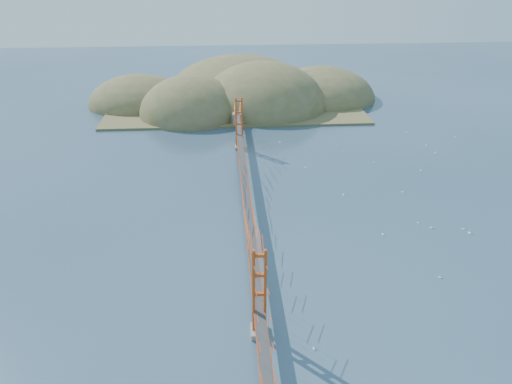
{
  "coord_description": "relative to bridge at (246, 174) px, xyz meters",
  "views": [
    {
      "loc": [
        -3.48,
        -75.21,
        41.16
      ],
      "look_at": [
        1.67,
        0.0,
        3.79
      ],
      "focal_mm": 35.0,
      "sensor_mm": 36.0,
      "label": 1
    }
  ],
  "objects": [
    {
      "name": "sailboat_17",
      "position": [
        51.72,
        33.44,
        -6.87
      ],
      "size": [
        0.51,
        0.48,
        0.58
      ],
      "color": "white",
      "rests_on": "ground"
    },
    {
      "name": "sailboat_0",
      "position": [
        18.19,
        5.03,
        -6.87
      ],
      "size": [
        0.44,
        0.51,
        0.58
      ],
      "color": "white",
      "rests_on": "ground"
    },
    {
      "name": "sailboat_9",
      "position": [
        43.0,
        23.93,
        -6.85
      ],
      "size": [
        0.59,
        0.63,
        0.71
      ],
      "color": "white",
      "rests_on": "ground"
    },
    {
      "name": "ground",
      "position": [
        0.0,
        -0.18,
        -7.01
      ],
      "size": [
        320.0,
        320.0,
        0.0
      ],
      "primitive_type": "plane",
      "color": "#304860",
      "rests_on": "ground"
    },
    {
      "name": "sailboat_15",
      "position": [
        41.2,
        37.63,
        -6.86
      ],
      "size": [
        0.58,
        0.58,
        0.64
      ],
      "color": "white",
      "rests_on": "ground"
    },
    {
      "name": "sailboat_2",
      "position": [
        34.7,
        -8.35,
        -6.87
      ],
      "size": [
        0.57,
        0.57,
        0.62
      ],
      "color": "white",
      "rests_on": "ground"
    },
    {
      "name": "sailboat_7",
      "position": [
        22.43,
        29.49,
        -6.87
      ],
      "size": [
        0.49,
        0.47,
        0.56
      ],
      "color": "white",
      "rests_on": "ground"
    },
    {
      "name": "sailboat_extra_1",
      "position": [
        29.38,
        5.39,
        -6.86
      ],
      "size": [
        0.58,
        0.56,
        0.65
      ],
      "color": "white",
      "rests_on": "ground"
    },
    {
      "name": "sailboat_8",
      "position": [
        42.65,
        28.47,
        -6.87
      ],
      "size": [
        0.55,
        0.55,
        0.58
      ],
      "color": "white",
      "rests_on": "ground"
    },
    {
      "name": "bridge",
      "position": [
        0.0,
        0.0,
        0.0
      ],
      "size": [
        2.2,
        94.4,
        12.0
      ],
      "color": "gray",
      "rests_on": "ground"
    },
    {
      "name": "sailboat_6",
      "position": [
        25.7,
        -20.88,
        -6.87
      ],
      "size": [
        0.57,
        0.57,
        0.59
      ],
      "color": "white",
      "rests_on": "ground"
    },
    {
      "name": "sailboat_12",
      "position": [
        9.48,
        32.83,
        -6.87
      ],
      "size": [
        0.54,
        0.51,
        0.6
      ],
      "color": "white",
      "rests_on": "ground"
    },
    {
      "name": "sailboat_3",
      "position": [
        13.18,
        17.98,
        -6.88
      ],
      "size": [
        0.49,
        0.47,
        0.55
      ],
      "color": "white",
      "rests_on": "ground"
    },
    {
      "name": "sailboat_4",
      "position": [
        36.25,
        14.68,
        -6.87
      ],
      "size": [
        0.57,
        0.57,
        0.61
      ],
      "color": "white",
      "rests_on": "ground"
    },
    {
      "name": "far_headlands",
      "position": [
        2.21,
        68.33,
        -7.01
      ],
      "size": [
        84.0,
        58.0,
        25.0
      ],
      "color": "olive",
      "rests_on": "ground"
    },
    {
      "name": "sailboat_16",
      "position": [
        28.06,
        19.71,
        -6.87
      ],
      "size": [
        0.57,
        0.57,
        0.61
      ],
      "color": "white",
      "rests_on": "ground"
    },
    {
      "name": "sailboat_14",
      "position": [
        21.23,
        -9.1,
        -6.87
      ],
      "size": [
        0.4,
        0.49,
        0.57
      ],
      "color": "white",
      "rests_on": "ground"
    },
    {
      "name": "sailboat_extra_0",
      "position": [
        29.69,
        -7.71,
        -6.86
      ],
      "size": [
        0.58,
        0.56,
        0.65
      ],
      "color": "white",
      "rests_on": "ground"
    },
    {
      "name": "sailboat_5",
      "position": [
        35.12,
        -9.66,
        -6.85
      ],
      "size": [
        0.55,
        0.65,
        0.75
      ],
      "color": "white",
      "rests_on": "ground"
    },
    {
      "name": "sailboat_1",
      "position": [
        28.16,
        -5.92,
        -6.87
      ],
      "size": [
        0.52,
        0.52,
        0.56
      ],
      "color": "white",
      "rests_on": "ground"
    },
    {
      "name": "sailboat_10",
      "position": [
        6.0,
        -33.09,
        -6.87
      ],
      "size": [
        0.41,
        0.5,
        0.59
      ],
      "color": "white",
      "rests_on": "ground"
    }
  ]
}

